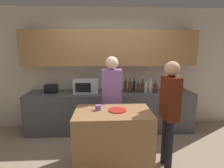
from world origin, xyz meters
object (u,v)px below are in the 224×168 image
at_px(bottle_0, 125,86).
at_px(bottle_2, 134,86).
at_px(bottle_4, 143,87).
at_px(person_center, 112,95).
at_px(bottle_1, 130,87).
at_px(bottle_7, 155,88).
at_px(cup_0, 98,107).
at_px(plate_on_island, 117,110).
at_px(toaster, 51,89).
at_px(microwave, 86,86).
at_px(potted_plant, 176,83).
at_px(bottle_3, 138,88).
at_px(bottle_5, 146,88).
at_px(bottle_6, 150,87).
at_px(person_left, 169,107).

distance_m(bottle_0, bottle_2, 0.19).
xyz_separation_m(bottle_4, person_center, (-0.70, -0.67, 0.02)).
relative_size(bottle_1, bottle_7, 1.19).
height_order(bottle_0, cup_0, bottle_0).
height_order(bottle_4, plate_on_island, bottle_4).
bearing_deg(bottle_4, toaster, 177.95).
xyz_separation_m(microwave, potted_plant, (1.99, 0.00, 0.05)).
bearing_deg(bottle_7, person_center, -146.61).
distance_m(plate_on_island, cup_0, 0.28).
relative_size(bottle_3, cup_0, 2.91).
height_order(bottle_1, bottle_5, bottle_1).
relative_size(bottle_5, person_center, 0.15).
bearing_deg(bottle_1, bottle_3, 1.23).
height_order(microwave, bottle_3, microwave).
bearing_deg(person_center, bottle_7, -145.21).
bearing_deg(bottle_1, bottle_2, 33.90).
bearing_deg(bottle_3, cup_0, -124.66).
xyz_separation_m(potted_plant, person_center, (-1.47, -0.74, -0.07)).
bearing_deg(toaster, bottle_6, -2.20).
distance_m(bottle_1, bottle_6, 0.44).
bearing_deg(bottle_7, bottle_1, 175.34).
bearing_deg(bottle_7, bottle_4, 173.59).
bearing_deg(bottle_0, bottle_4, -15.15).
height_order(bottle_1, bottle_7, bottle_1).
height_order(bottle_7, person_center, person_center).
distance_m(person_left, person_center, 1.00).
distance_m(bottle_4, plate_on_island, 1.40).
relative_size(bottle_3, bottle_6, 0.79).
xyz_separation_m(bottle_6, plate_on_island, (-0.82, -1.23, -0.07)).
xyz_separation_m(bottle_1, bottle_5, (0.34, -0.03, -0.02)).
xyz_separation_m(bottle_6, person_center, (-0.87, -0.66, 0.00)).
height_order(potted_plant, person_center, person_center).
height_order(bottle_2, cup_0, bottle_2).
xyz_separation_m(toaster, bottle_7, (2.23, -0.10, 0.01)).
xyz_separation_m(bottle_1, person_center, (-0.43, -0.68, 0.00)).
height_order(toaster, bottle_4, bottle_4).
relative_size(bottle_0, bottle_6, 0.97).
bearing_deg(person_center, potted_plant, -151.93).
relative_size(bottle_6, plate_on_island, 1.26).
xyz_separation_m(potted_plant, person_left, (-0.65, -1.31, -0.10)).
relative_size(potted_plant, bottle_6, 1.20).
bearing_deg(bottle_4, bottle_0, 164.85).
bearing_deg(cup_0, bottle_0, 66.52).
bearing_deg(person_center, toaster, -29.02).
bearing_deg(plate_on_island, cup_0, 170.78).
relative_size(microwave, person_left, 0.32).
bearing_deg(toaster, bottle_1, -1.91).
distance_m(bottle_5, bottle_7, 0.20).
xyz_separation_m(bottle_0, bottle_6, (0.54, -0.11, 0.00)).
distance_m(potted_plant, bottle_6, 0.61).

